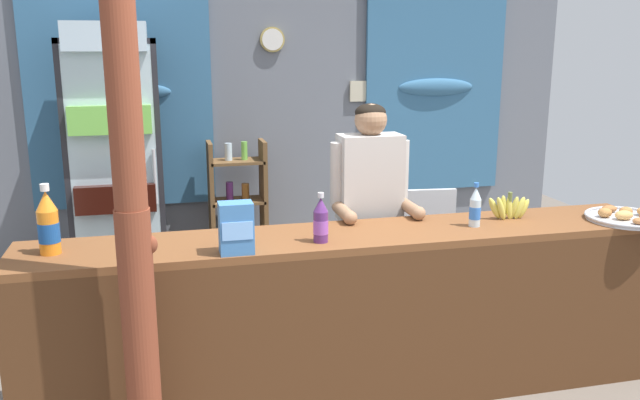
# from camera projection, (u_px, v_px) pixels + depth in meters

# --- Properties ---
(ground_plane) EXTENTS (7.55, 7.55, 0.00)m
(ground_plane) POSITION_uv_depth(u_px,v_px,m) (329.00, 338.00, 4.35)
(ground_plane) COLOR #665B51
(back_wall_curtained) EXTENTS (5.28, 0.22, 2.68)m
(back_wall_curtained) POSITION_uv_depth(u_px,v_px,m) (278.00, 106.00, 5.72)
(back_wall_curtained) COLOR slate
(back_wall_curtained) RESTS_ON ground
(stall_counter) EXTENTS (3.45, 0.52, 0.93)m
(stall_counter) POSITION_uv_depth(u_px,v_px,m) (360.00, 304.00, 3.43)
(stall_counter) COLOR brown
(stall_counter) RESTS_ON ground
(timber_post) EXTENTS (0.17, 0.15, 2.47)m
(timber_post) POSITION_uv_depth(u_px,v_px,m) (132.00, 221.00, 2.73)
(timber_post) COLOR brown
(timber_post) RESTS_ON ground
(drink_fridge) EXTENTS (0.68, 0.74, 2.06)m
(drink_fridge) POSITION_uv_depth(u_px,v_px,m) (116.00, 150.00, 4.92)
(drink_fridge) COLOR #232328
(drink_fridge) RESTS_ON ground
(bottle_shelf_rack) EXTENTS (0.48, 0.28, 1.12)m
(bottle_shelf_rack) POSITION_uv_depth(u_px,v_px,m) (238.00, 205.00, 5.51)
(bottle_shelf_rack) COLOR brown
(bottle_shelf_rack) RESTS_ON ground
(plastic_lawn_chair) EXTENTS (0.49, 0.49, 0.86)m
(plastic_lawn_chair) POSITION_uv_depth(u_px,v_px,m) (422.00, 233.00, 5.03)
(plastic_lawn_chair) COLOR silver
(plastic_lawn_chair) RESTS_ON ground
(shopkeeper) EXTENTS (0.48, 0.42, 1.57)m
(shopkeeper) POSITION_uv_depth(u_px,v_px,m) (370.00, 202.00, 3.90)
(shopkeeper) COLOR #28282D
(shopkeeper) RESTS_ON ground
(soda_bottle_orange_soda) EXTENTS (0.10, 0.10, 0.34)m
(soda_bottle_orange_soda) POSITION_uv_depth(u_px,v_px,m) (48.00, 224.00, 3.08)
(soda_bottle_orange_soda) COLOR orange
(soda_bottle_orange_soda) RESTS_ON stall_counter
(soda_bottle_grape_soda) EXTENTS (0.08, 0.08, 0.25)m
(soda_bottle_grape_soda) POSITION_uv_depth(u_px,v_px,m) (321.00, 221.00, 3.27)
(soda_bottle_grape_soda) COLOR #56286B
(soda_bottle_grape_soda) RESTS_ON stall_counter
(soda_bottle_water) EXTENTS (0.06, 0.06, 0.24)m
(soda_bottle_water) POSITION_uv_depth(u_px,v_px,m) (475.00, 208.00, 3.56)
(soda_bottle_water) COLOR silver
(soda_bottle_water) RESTS_ON stall_counter
(snack_box_biscuit) EXTENTS (0.16, 0.11, 0.25)m
(snack_box_biscuit) POSITION_uv_depth(u_px,v_px,m) (236.00, 228.00, 3.09)
(snack_box_biscuit) COLOR #3D75B7
(snack_box_biscuit) RESTS_ON stall_counter
(pastry_tray) EXTENTS (0.45, 0.45, 0.07)m
(pastry_tray) POSITION_uv_depth(u_px,v_px,m) (628.00, 217.00, 3.69)
(pastry_tray) COLOR #BCBCC1
(pastry_tray) RESTS_ON stall_counter
(banana_bunch) EXTENTS (0.27, 0.06, 0.16)m
(banana_bunch) POSITION_uv_depth(u_px,v_px,m) (509.00, 208.00, 3.72)
(banana_bunch) COLOR #CCC14C
(banana_bunch) RESTS_ON stall_counter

